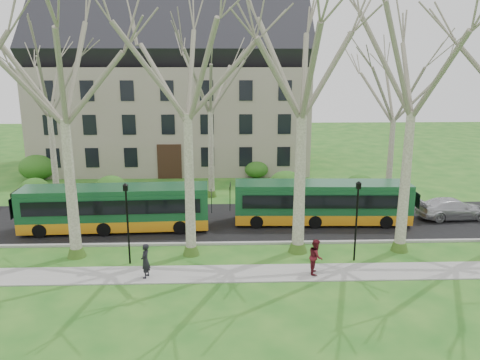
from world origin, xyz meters
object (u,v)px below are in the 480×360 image
(bus_follow, at_px, (322,202))
(pedestrian_a, at_px, (145,261))
(pedestrian_b, at_px, (316,256))
(bus_lead, at_px, (116,208))
(sedan, at_px, (453,209))

(bus_follow, relative_size, pedestrian_a, 6.50)
(pedestrian_a, bearing_deg, pedestrian_b, 105.49)
(pedestrian_a, bearing_deg, bus_follow, 141.50)
(bus_follow, bearing_deg, bus_lead, -174.17)
(bus_lead, bearing_deg, bus_follow, 1.47)
(sedan, relative_size, pedestrian_b, 2.71)
(bus_follow, height_order, pedestrian_b, bus_follow)
(sedan, xyz_separation_m, pedestrian_a, (-19.37, -8.44, 0.17))
(bus_lead, relative_size, sedan, 2.40)
(bus_lead, relative_size, bus_follow, 1.02)
(pedestrian_a, xyz_separation_m, pedestrian_b, (8.44, 0.20, 0.02))
(sedan, bearing_deg, bus_lead, 88.84)
(bus_lead, distance_m, bus_follow, 13.26)
(sedan, bearing_deg, pedestrian_a, 108.59)
(bus_lead, distance_m, pedestrian_b, 13.26)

